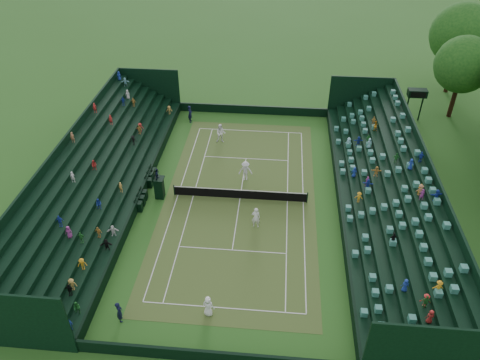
# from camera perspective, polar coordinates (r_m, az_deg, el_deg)

# --- Properties ---
(ground) EXTENTS (160.00, 160.00, 0.00)m
(ground) POSITION_cam_1_polar(r_m,az_deg,el_deg) (40.76, -0.00, -2.28)
(ground) COLOR #2B5E1D
(ground) RESTS_ON ground
(court_surface) EXTENTS (12.97, 26.77, 0.01)m
(court_surface) POSITION_cam_1_polar(r_m,az_deg,el_deg) (40.76, -0.00, -2.28)
(court_surface) COLOR #2E6622
(court_surface) RESTS_ON ground
(perimeter_wall_north) EXTENTS (17.17, 0.20, 1.00)m
(perimeter_wall_north) POSITION_cam_1_polar(r_m,az_deg,el_deg) (53.89, 1.58, 8.56)
(perimeter_wall_north) COLOR black
(perimeter_wall_north) RESTS_ON ground
(perimeter_wall_south) EXTENTS (17.17, 0.20, 1.00)m
(perimeter_wall_south) POSITION_cam_1_polar(r_m,az_deg,el_deg) (29.55, -3.05, -20.73)
(perimeter_wall_south) COLOR black
(perimeter_wall_south) RESTS_ON ground
(perimeter_wall_east) EXTENTS (0.20, 31.77, 1.00)m
(perimeter_wall_east) POSITION_cam_1_polar(r_m,az_deg,el_deg) (40.72, 11.99, -2.36)
(perimeter_wall_east) COLOR black
(perimeter_wall_east) RESTS_ON ground
(perimeter_wall_west) EXTENTS (0.20, 31.77, 1.00)m
(perimeter_wall_west) POSITION_cam_1_polar(r_m,az_deg,el_deg) (41.94, -11.62, -1.04)
(perimeter_wall_west) COLOR black
(perimeter_wall_west) RESTS_ON ground
(north_grandstand) EXTENTS (6.60, 32.00, 4.90)m
(north_grandstand) POSITION_cam_1_polar(r_m,az_deg,el_deg) (40.88, 17.97, -1.47)
(north_grandstand) COLOR black
(north_grandstand) RESTS_ON ground
(south_grandstand) EXTENTS (6.60, 32.00, 4.90)m
(south_grandstand) POSITION_cam_1_polar(r_m,az_deg,el_deg) (42.68, -17.18, 0.43)
(south_grandstand) COLOR black
(south_grandstand) RESTS_ON ground
(tennis_net) EXTENTS (11.67, 0.10, 1.06)m
(tennis_net) POSITION_cam_1_polar(r_m,az_deg,el_deg) (40.44, -0.00, -1.69)
(tennis_net) COLOR black
(tennis_net) RESTS_ON ground
(scoreboard_tower) EXTENTS (2.00, 1.00, 3.70)m
(scoreboard_tower) POSITION_cam_1_polar(r_m,az_deg,el_deg) (54.79, 20.78, 9.75)
(scoreboard_tower) COLOR black
(scoreboard_tower) RESTS_ON ground
(umpire_chair) EXTENTS (0.96, 0.96, 3.01)m
(umpire_chair) POSITION_cam_1_polar(r_m,az_deg,el_deg) (40.76, -9.87, -0.63)
(umpire_chair) COLOR black
(umpire_chair) RESTS_ON ground
(courtside_chairs) EXTENTS (0.58, 5.54, 1.25)m
(courtside_chairs) POSITION_cam_1_polar(r_m,az_deg,el_deg) (41.97, -11.33, -1.01)
(courtside_chairs) COLOR black
(courtside_chairs) RESTS_ON ground
(player_near_west) EXTENTS (0.87, 0.66, 1.61)m
(player_near_west) POSITION_cam_1_polar(r_m,az_deg,el_deg) (31.41, -3.91, -15.09)
(player_near_west) COLOR white
(player_near_west) RESTS_ON ground
(player_near_east) EXTENTS (0.71, 0.47, 1.90)m
(player_near_east) POSITION_cam_1_polar(r_m,az_deg,el_deg) (37.35, 1.95, -4.58)
(player_near_east) COLOR white
(player_near_east) RESTS_ON ground
(player_far_west) EXTENTS (1.01, 0.80, 2.02)m
(player_far_west) POSITION_cam_1_polar(r_m,az_deg,el_deg) (48.18, -2.36, 5.70)
(player_far_west) COLOR white
(player_far_west) RESTS_ON ground
(player_far_east) EXTENTS (1.31, 0.83, 1.93)m
(player_far_east) POSITION_cam_1_polar(r_m,az_deg,el_deg) (42.49, 0.67, 1.12)
(player_far_east) COLOR silver
(player_far_east) RESTS_ON ground
(line_judge_north) EXTENTS (0.47, 0.71, 1.93)m
(line_judge_north) POSITION_cam_1_polar(r_m,az_deg,el_deg) (52.25, -6.09, 8.02)
(line_judge_north) COLOR black
(line_judge_north) RESTS_ON ground
(line_judge_south) EXTENTS (0.58, 0.70, 1.66)m
(line_judge_south) POSITION_cam_1_polar(r_m,az_deg,el_deg) (31.97, -14.49, -15.28)
(line_judge_south) COLOR black
(line_judge_south) RESTS_ON ground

